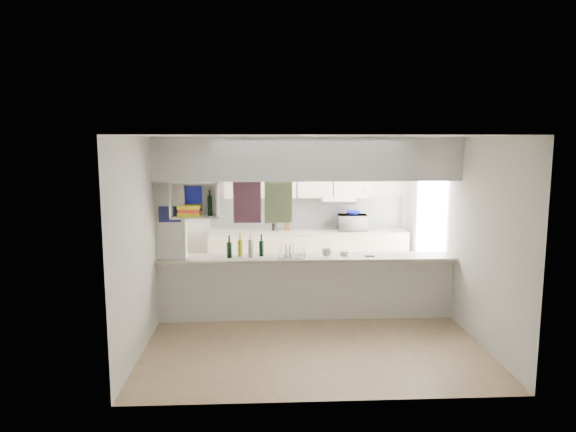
{
  "coord_description": "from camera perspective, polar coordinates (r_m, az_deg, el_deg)",
  "views": [
    {
      "loc": [
        -0.62,
        -7.11,
        2.54
      ],
      "look_at": [
        -0.25,
        0.5,
        1.43
      ],
      "focal_mm": 32.0,
      "sensor_mm": 36.0,
      "label": 1
    }
  ],
  "objects": [
    {
      "name": "utensil_jar",
      "position": [
        9.39,
        -1.52,
        -1.2
      ],
      "size": [
        0.1,
        0.1,
        0.14
      ],
      "primitive_type": "cylinder",
      "color": "black",
      "rests_on": "bench_top"
    },
    {
      "name": "wall_left",
      "position": [
        7.37,
        -14.35,
        -1.64
      ],
      "size": [
        0.0,
        4.8,
        4.8
      ],
      "primitive_type": "plane",
      "rotation": [
        1.57,
        0.0,
        1.57
      ],
      "color": "silver",
      "rests_on": "floor"
    },
    {
      "name": "wall_right",
      "position": [
        7.72,
        17.89,
        -1.34
      ],
      "size": [
        0.0,
        4.8,
        4.8
      ],
      "primitive_type": "plane",
      "rotation": [
        1.57,
        0.0,
        -1.57
      ],
      "color": "silver",
      "rests_on": "floor"
    },
    {
      "name": "cup",
      "position": [
        7.26,
        4.3,
        -4.05
      ],
      "size": [
        0.16,
        0.16,
        0.11
      ],
      "primitive_type": "imported",
      "rotation": [
        0.0,
        0.0,
        0.17
      ],
      "color": "white",
      "rests_on": "dish_rack"
    },
    {
      "name": "plastic_tubs",
      "position": [
        7.39,
        6.52,
        -4.18
      ],
      "size": [
        0.48,
        0.17,
        0.06
      ],
      "color": "silver",
      "rests_on": "breakfast_bar"
    },
    {
      "name": "cubby_shelf",
      "position": [
        7.16,
        -10.39,
        1.52
      ],
      "size": [
        0.65,
        0.35,
        0.5
      ],
      "color": "white",
      "rests_on": "bulkhead"
    },
    {
      "name": "floor",
      "position": [
        7.58,
        2.09,
        -11.28
      ],
      "size": [
        4.8,
        4.8,
        0.0
      ],
      "primitive_type": "plane",
      "color": "#927655",
      "rests_on": "ground"
    },
    {
      "name": "knife_block",
      "position": [
        9.43,
        -0.06,
        -0.95
      ],
      "size": [
        0.13,
        0.12,
        0.2
      ],
      "primitive_type": "cube",
      "rotation": [
        0.0,
        0.0,
        -0.42
      ],
      "color": "brown",
      "rests_on": "bench_top"
    },
    {
      "name": "kitchen_run",
      "position": [
        9.44,
        1.99,
        -2.16
      ],
      "size": [
        3.6,
        0.63,
        2.24
      ],
      "color": "beige",
      "rests_on": "floor"
    },
    {
      "name": "wall_back",
      "position": [
        9.61,
        0.92,
        0.9
      ],
      "size": [
        4.2,
        0.0,
        4.2
      ],
      "primitive_type": "plane",
      "rotation": [
        1.57,
        0.0,
        0.0
      ],
      "color": "silver",
      "rests_on": "floor"
    },
    {
      "name": "servery_partition",
      "position": [
        7.18,
        0.78,
        1.27
      ],
      "size": [
        4.2,
        0.5,
        2.6
      ],
      "color": "silver",
      "rests_on": "floor"
    },
    {
      "name": "dish_rack",
      "position": [
        7.24,
        0.48,
        -3.97
      ],
      "size": [
        0.41,
        0.33,
        0.2
      ],
      "rotation": [
        0.0,
        0.0,
        -0.15
      ],
      "color": "silver",
      "rests_on": "breakfast_bar"
    },
    {
      "name": "ceiling",
      "position": [
        7.14,
        2.2,
        8.79
      ],
      "size": [
        4.8,
        4.8,
        0.0
      ],
      "primitive_type": "plane",
      "color": "white",
      "rests_on": "wall_back"
    },
    {
      "name": "microwave",
      "position": [
        9.45,
        7.19,
        -0.73
      ],
      "size": [
        0.54,
        0.38,
        0.29
      ],
      "primitive_type": "imported",
      "rotation": [
        0.0,
        0.0,
        3.08
      ],
      "color": "white",
      "rests_on": "bench_top"
    },
    {
      "name": "bowl",
      "position": [
        9.47,
        7.26,
        0.36
      ],
      "size": [
        0.26,
        0.26,
        0.06
      ],
      "primitive_type": "imported",
      "color": "#0D1396",
      "rests_on": "microwave"
    },
    {
      "name": "wine_bottles",
      "position": [
        7.27,
        -4.74,
        -3.58
      ],
      "size": [
        0.52,
        0.15,
        0.35
      ],
      "color": "black",
      "rests_on": "breakfast_bar"
    }
  ]
}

